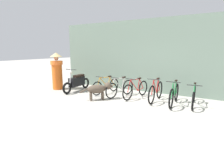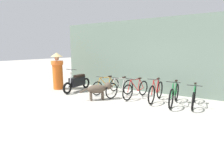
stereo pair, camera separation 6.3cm
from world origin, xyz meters
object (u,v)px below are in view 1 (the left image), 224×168
(person_in_robes, at_px, (57,70))
(stray_dog, at_px, (99,89))
(bicycle_2, at_px, (136,89))
(bicycle_3, at_px, (156,92))
(bicycle_0, at_px, (106,86))
(motorcycle, at_px, (77,82))
(bicycle_1, at_px, (120,88))
(bicycle_5, at_px, (194,96))
(bicycle_4, at_px, (174,95))

(person_in_robes, bearing_deg, stray_dog, 162.44)
(bicycle_2, height_order, bicycle_3, bicycle_3)
(bicycle_0, height_order, motorcycle, motorcycle)
(bicycle_1, distance_m, bicycle_3, 1.48)
(bicycle_1, distance_m, bicycle_5, 2.79)
(bicycle_2, relative_size, person_in_robes, 0.94)
(bicycle_0, height_order, bicycle_2, bicycle_2)
(bicycle_4, bearing_deg, bicycle_3, -102.40)
(bicycle_5, height_order, person_in_robes, person_in_robes)
(stray_dog, distance_m, person_in_robes, 2.94)
(bicycle_1, bearing_deg, bicycle_3, 109.54)
(bicycle_4, bearing_deg, person_in_robes, -88.42)
(stray_dog, bearing_deg, bicycle_0, 60.45)
(bicycle_4, relative_size, stray_dog, 1.66)
(bicycle_0, distance_m, motorcycle, 1.46)
(bicycle_5, relative_size, motorcycle, 0.89)
(bicycle_2, height_order, stray_dog, bicycle_2)
(bicycle_4, distance_m, stray_dog, 2.76)
(bicycle_3, relative_size, motorcycle, 0.88)
(bicycle_1, relative_size, person_in_robes, 0.88)
(bicycle_1, relative_size, bicycle_2, 0.94)
(bicycle_2, bearing_deg, stray_dog, -35.92)
(bicycle_0, height_order, bicycle_3, bicycle_3)
(bicycle_2, bearing_deg, bicycle_5, 103.46)
(person_in_robes, bearing_deg, bicycle_2, 179.80)
(bicycle_0, xyz_separation_m, bicycle_5, (3.59, -0.03, 0.00))
(bicycle_2, bearing_deg, bicycle_4, 95.28)
(bicycle_5, distance_m, stray_dog, 3.42)
(bicycle_5, distance_m, person_in_robes, 6.15)
(bicycle_3, bearing_deg, bicycle_0, -91.09)
(bicycle_3, distance_m, bicycle_5, 1.31)
(bicycle_4, distance_m, motorcycle, 4.39)
(stray_dog, bearing_deg, bicycle_5, -29.67)
(bicycle_0, bearing_deg, person_in_robes, -66.51)
(person_in_robes, bearing_deg, bicycle_1, 178.56)
(bicycle_3, height_order, bicycle_5, bicycle_3)
(bicycle_1, bearing_deg, bicycle_0, -86.99)
(bicycle_4, relative_size, motorcycle, 0.91)
(bicycle_1, distance_m, person_in_robes, 3.39)
(motorcycle, bearing_deg, bicycle_2, 93.29)
(bicycle_2, height_order, person_in_robes, person_in_robes)
(bicycle_0, relative_size, person_in_robes, 0.92)
(bicycle_3, xyz_separation_m, bicycle_5, (1.31, 0.08, -0.04))
(bicycle_3, bearing_deg, bicycle_4, 79.92)
(motorcycle, relative_size, person_in_robes, 1.06)
(bicycle_3, distance_m, bicycle_4, 0.70)
(bicycle_2, bearing_deg, bicycle_3, 98.82)
(bicycle_2, bearing_deg, motorcycle, -72.11)
(motorcycle, relative_size, stray_dog, 1.83)
(bicycle_3, bearing_deg, bicycle_1, -85.16)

